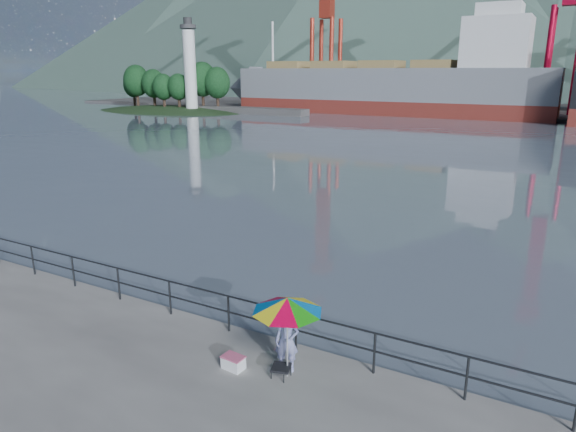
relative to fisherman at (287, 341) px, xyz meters
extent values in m
cube|color=slate|center=(-3.22, 129.15, -0.75)|extent=(500.00, 280.00, 0.00)
cylinder|color=#2D3033|center=(-3.22, 0.85, 0.25)|extent=(22.00, 0.05, 0.05)
cylinder|color=#2D3033|center=(-3.22, 0.85, -0.20)|extent=(22.00, 0.05, 0.05)
cube|color=#2D3033|center=(-3.22, 0.85, -0.25)|extent=(22.00, 0.06, 1.00)
cone|color=#385147|center=(-143.22, 189.15, 26.75)|extent=(228.80, 228.80, 55.00)
ellipsoid|color=#263F1E|center=(-58.22, 61.15, -0.75)|extent=(48.00, 26.40, 8.40)
cylinder|color=white|center=(-52.22, 60.15, 5.75)|extent=(2.00, 2.00, 13.00)
cylinder|color=#2D2D2D|center=(-52.22, 60.15, 13.25)|extent=(1.80, 1.80, 2.00)
imported|color=#353C94|center=(0.00, 0.00, 0.00)|extent=(0.64, 0.54, 1.50)
cylinder|color=white|center=(0.13, -0.21, 0.13)|extent=(0.04, 0.04, 1.76)
cone|color=yellow|center=(0.13, -0.21, 1.01)|extent=(1.59, 1.59, 0.32)
cube|color=black|center=(0.03, -0.31, -0.51)|extent=(0.51, 0.51, 0.05)
cube|color=#2D3033|center=(0.03, -0.31, -0.64)|extent=(0.35, 0.35, 0.22)
cube|color=white|center=(-1.10, -0.55, -0.61)|extent=(0.51, 0.36, 0.28)
cylinder|color=black|center=(-0.43, 1.16, -0.75)|extent=(0.69, 1.55, 1.19)
cube|color=maroon|center=(-22.96, 73.75, 0.00)|extent=(50.94, 8.82, 2.50)
cube|color=slate|center=(-22.96, 73.75, 3.75)|extent=(50.94, 8.82, 5.00)
cube|color=silver|center=(-6.66, 73.75, 9.75)|extent=(9.00, 7.41, 7.00)
camera|label=1|loc=(5.07, -9.01, 5.85)|focal=32.00mm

